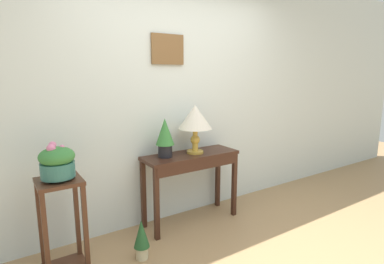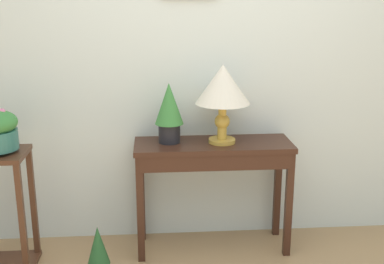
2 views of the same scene
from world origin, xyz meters
TOP-DOWN VIEW (x-y plane):
  - back_wall_with_art at (-0.00, 1.55)m, footprint 9.00×0.13m
  - console_table at (0.03, 1.26)m, footprint 1.04×0.36m
  - table_lamp at (0.08, 1.28)m, footprint 0.35×0.35m
  - potted_plant_on_console at (-0.26, 1.31)m, footprint 0.19×0.19m
  - pedestal_stand_left at (-1.30, 1.11)m, footprint 0.33×0.33m
  - potted_plant_floor at (-0.71, 0.92)m, footprint 0.14×0.14m

SIDE VIEW (x-z plane):
  - potted_plant_floor at x=-0.71m, z-range 0.02..0.38m
  - pedestal_stand_left at x=-1.30m, z-range 0.00..0.78m
  - console_table at x=0.03m, z-range 0.25..1.01m
  - potted_plant_on_console at x=-0.26m, z-range 0.78..1.18m
  - table_lamp at x=0.08m, z-range 0.87..1.38m
  - back_wall_with_art at x=0.00m, z-range 0.00..2.80m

